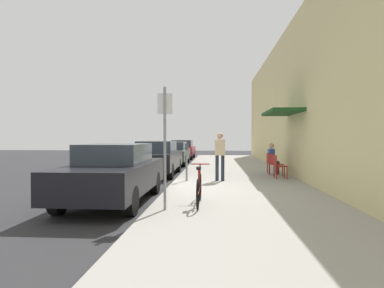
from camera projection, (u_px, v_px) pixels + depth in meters
The scene contains 15 objects.
ground_plane at pixel (168, 191), 10.02m from camera, with size 60.00×60.00×0.00m, color #2D2D30.
sidewalk_slab at pixel (237, 181), 11.86m from camera, with size 4.50×32.00×0.12m, color #9E9B93.
building_facade at pixel (305, 95), 11.62m from camera, with size 1.40×32.00×6.35m.
parked_car_0 at pixel (114, 172), 8.30m from camera, with size 1.80×4.40×1.49m.
parked_car_1 at pixel (157, 158), 14.27m from camera, with size 1.80×4.40×1.49m.
parked_car_2 at pixel (173, 153), 19.65m from camera, with size 1.80×4.40×1.37m.
parked_car_3 at pixel (182, 149), 25.23m from camera, with size 1.80×4.40×1.43m.
parking_meter at pixel (187, 159), 11.53m from camera, with size 0.12×0.10×1.32m.
street_sign at pixel (165, 138), 6.90m from camera, with size 0.32×0.06×2.60m.
bicycle_0 at pixel (199, 189), 7.44m from camera, with size 0.46×1.71×0.90m.
cafe_chair_0 at pixel (278, 165), 12.08m from camera, with size 0.46×0.46×0.87m.
cafe_chair_1 at pixel (274, 163), 12.99m from camera, with size 0.56×0.56×0.87m.
cafe_chair_2 at pixel (271, 162), 13.65m from camera, with size 0.48×0.48×0.87m.
seated_patron_2 at pixel (273, 157), 13.65m from camera, with size 0.45×0.39×1.29m.
pedestrian_standing at pixel (220, 152), 11.51m from camera, with size 0.36×0.22×1.70m.
Camera 1 is at (1.47, -9.91, 1.66)m, focal length 30.59 mm.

